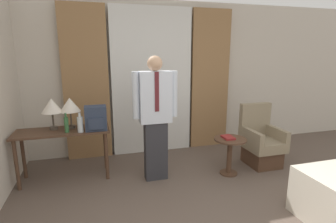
{
  "coord_description": "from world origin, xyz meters",
  "views": [
    {
      "loc": [
        -1.01,
        -1.68,
        1.82
      ],
      "look_at": [
        -0.06,
        1.64,
        1.03
      ],
      "focal_mm": 28.0,
      "sensor_mm": 36.0,
      "label": 1
    }
  ],
  "objects_px": {
    "bottle_by_lamp": "(66,124)",
    "backpack": "(96,118)",
    "armchair": "(261,143)",
    "bottle_near_edge": "(80,124)",
    "table_lamp_right": "(70,105)",
    "side_table": "(230,150)",
    "desk": "(63,138)",
    "table_lamp_left": "(52,106)",
    "person": "(155,114)",
    "book": "(228,137)"
  },
  "relations": [
    {
      "from": "table_lamp_right",
      "to": "bottle_by_lamp",
      "type": "bearing_deg",
      "value": -103.66
    },
    {
      "from": "desk",
      "to": "book",
      "type": "bearing_deg",
      "value": -12.31
    },
    {
      "from": "armchair",
      "to": "book",
      "type": "xyz_separation_m",
      "value": [
        -0.71,
        -0.18,
        0.23
      ]
    },
    {
      "from": "bottle_by_lamp",
      "to": "table_lamp_right",
      "type": "bearing_deg",
      "value": 76.34
    },
    {
      "from": "table_lamp_left",
      "to": "backpack",
      "type": "distance_m",
      "value": 0.64
    },
    {
      "from": "bottle_near_edge",
      "to": "book",
      "type": "height_order",
      "value": "bottle_near_edge"
    },
    {
      "from": "bottle_by_lamp",
      "to": "backpack",
      "type": "height_order",
      "value": "backpack"
    },
    {
      "from": "desk",
      "to": "armchair",
      "type": "distance_m",
      "value": 3.08
    },
    {
      "from": "bottle_near_edge",
      "to": "person",
      "type": "xyz_separation_m",
      "value": [
        1.02,
        -0.19,
        0.12
      ]
    },
    {
      "from": "backpack",
      "to": "book",
      "type": "relative_size",
      "value": 1.7
    },
    {
      "from": "bottle_near_edge",
      "to": "bottle_by_lamp",
      "type": "xyz_separation_m",
      "value": [
        -0.18,
        0.05,
        -0.0
      ]
    },
    {
      "from": "desk",
      "to": "backpack",
      "type": "height_order",
      "value": "backpack"
    },
    {
      "from": "armchair",
      "to": "book",
      "type": "height_order",
      "value": "armchair"
    },
    {
      "from": "desk",
      "to": "bottle_by_lamp",
      "type": "bearing_deg",
      "value": -58.37
    },
    {
      "from": "bottle_near_edge",
      "to": "book",
      "type": "distance_m",
      "value": 2.13
    },
    {
      "from": "backpack",
      "to": "table_lamp_right",
      "type": "bearing_deg",
      "value": 150.0
    },
    {
      "from": "table_lamp_left",
      "to": "table_lamp_right",
      "type": "height_order",
      "value": "same"
    },
    {
      "from": "side_table",
      "to": "table_lamp_left",
      "type": "bearing_deg",
      "value": 166.34
    },
    {
      "from": "bottle_by_lamp",
      "to": "armchair",
      "type": "xyz_separation_m",
      "value": [
        2.98,
        -0.21,
        -0.5
      ]
    },
    {
      "from": "table_lamp_right",
      "to": "book",
      "type": "bearing_deg",
      "value": -14.88
    },
    {
      "from": "bottle_by_lamp",
      "to": "person",
      "type": "xyz_separation_m",
      "value": [
        1.2,
        -0.24,
        0.12
      ]
    },
    {
      "from": "desk",
      "to": "person",
      "type": "relative_size",
      "value": 0.72
    },
    {
      "from": "table_lamp_left",
      "to": "person",
      "type": "distance_m",
      "value": 1.46
    },
    {
      "from": "person",
      "to": "book",
      "type": "height_order",
      "value": "person"
    },
    {
      "from": "table_lamp_left",
      "to": "armchair",
      "type": "height_order",
      "value": "table_lamp_left"
    },
    {
      "from": "bottle_near_edge",
      "to": "armchair",
      "type": "relative_size",
      "value": 0.28
    },
    {
      "from": "desk",
      "to": "armchair",
      "type": "height_order",
      "value": "armchair"
    },
    {
      "from": "desk",
      "to": "bottle_by_lamp",
      "type": "height_order",
      "value": "bottle_by_lamp"
    },
    {
      "from": "table_lamp_left",
      "to": "person",
      "type": "xyz_separation_m",
      "value": [
        1.39,
        -0.44,
        -0.11
      ]
    },
    {
      "from": "table_lamp_right",
      "to": "backpack",
      "type": "relative_size",
      "value": 1.29
    },
    {
      "from": "bottle_near_edge",
      "to": "backpack",
      "type": "height_order",
      "value": "backpack"
    },
    {
      "from": "side_table",
      "to": "person",
      "type": "bearing_deg",
      "value": 171.3
    },
    {
      "from": "table_lamp_left",
      "to": "bottle_near_edge",
      "type": "distance_m",
      "value": 0.5
    },
    {
      "from": "book",
      "to": "person",
      "type": "bearing_deg",
      "value": 171.88
    },
    {
      "from": "desk",
      "to": "backpack",
      "type": "bearing_deg",
      "value": -14.47
    },
    {
      "from": "armchair",
      "to": "person",
      "type": "bearing_deg",
      "value": -178.97
    },
    {
      "from": "armchair",
      "to": "backpack",
      "type": "bearing_deg",
      "value": 175.45
    },
    {
      "from": "desk",
      "to": "side_table",
      "type": "relative_size",
      "value": 2.28
    },
    {
      "from": "table_lamp_left",
      "to": "side_table",
      "type": "height_order",
      "value": "table_lamp_left"
    },
    {
      "from": "desk",
      "to": "book",
      "type": "distance_m",
      "value": 2.39
    },
    {
      "from": "person",
      "to": "side_table",
      "type": "height_order",
      "value": "person"
    },
    {
      "from": "table_lamp_right",
      "to": "side_table",
      "type": "xyz_separation_m",
      "value": [
        2.25,
        -0.61,
        -0.69
      ]
    },
    {
      "from": "table_lamp_left",
      "to": "book",
      "type": "height_order",
      "value": "table_lamp_left"
    },
    {
      "from": "bottle_near_edge",
      "to": "side_table",
      "type": "height_order",
      "value": "bottle_near_edge"
    },
    {
      "from": "bottle_near_edge",
      "to": "side_table",
      "type": "xyz_separation_m",
      "value": [
        2.11,
        -0.36,
        -0.47
      ]
    },
    {
      "from": "side_table",
      "to": "book",
      "type": "relative_size",
      "value": 2.78
    },
    {
      "from": "armchair",
      "to": "bottle_near_edge",
      "type": "bearing_deg",
      "value": 176.73
    },
    {
      "from": "desk",
      "to": "table_lamp_right",
      "type": "height_order",
      "value": "table_lamp_right"
    },
    {
      "from": "bottle_by_lamp",
      "to": "bottle_near_edge",
      "type": "bearing_deg",
      "value": -14.85
    },
    {
      "from": "bottle_by_lamp",
      "to": "person",
      "type": "relative_size",
      "value": 0.15
    }
  ]
}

